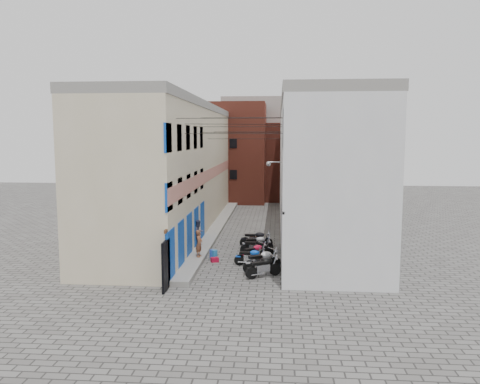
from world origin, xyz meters
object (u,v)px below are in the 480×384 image
(motorcycle_e, at_px, (257,246))
(water_jug_near, at_px, (215,254))
(motorcycle_c, at_px, (251,256))
(person_b, at_px, (199,233))
(person_a, at_px, (199,243))
(motorcycle_g, at_px, (256,238))
(motorcycle_a, at_px, (264,266))
(motorcycle_d, at_px, (255,252))
(red_crate, at_px, (215,260))
(water_jug_far, at_px, (212,254))
(motorcycle_b, at_px, (262,260))
(motorcycle_f, at_px, (257,243))

(motorcycle_e, distance_m, water_jug_near, 2.40)
(motorcycle_c, relative_size, motorcycle_e, 0.93)
(motorcycle_c, xyz_separation_m, water_jug_near, (-2.07, 1.33, -0.28))
(motorcycle_c, height_order, motorcycle_e, motorcycle_e)
(motorcycle_e, relative_size, person_b, 1.25)
(motorcycle_e, relative_size, water_jug_near, 4.11)
(motorcycle_c, distance_m, person_a, 2.93)
(motorcycle_c, height_order, motorcycle_g, motorcycle_g)
(motorcycle_a, distance_m, motorcycle_c, 2.05)
(motorcycle_c, distance_m, person_b, 4.65)
(person_b, bearing_deg, motorcycle_d, -94.12)
(motorcycle_c, distance_m, red_crate, 2.10)
(water_jug_far, xyz_separation_m, red_crate, (0.26, -0.85, -0.11))
(motorcycle_d, height_order, person_a, person_a)
(motorcycle_d, distance_m, person_a, 3.01)
(motorcycle_b, relative_size, person_a, 1.46)
(motorcycle_b, relative_size, person_b, 1.39)
(motorcycle_d, height_order, water_jug_far, motorcycle_d)
(motorcycle_e, distance_m, motorcycle_f, 0.90)
(motorcycle_b, xyz_separation_m, motorcycle_f, (-0.42, 4.00, -0.07))
(person_b, height_order, water_jug_near, person_b)
(person_b, xyz_separation_m, water_jug_near, (1.22, -1.92, -0.78))
(motorcycle_c, height_order, water_jug_near, motorcycle_c)
(person_b, height_order, red_crate, person_b)
(motorcycle_a, xyz_separation_m, water_jug_near, (-2.77, 3.25, -0.32))
(motorcycle_c, relative_size, person_a, 1.22)
(water_jug_near, bearing_deg, motorcycle_e, 18.02)
(motorcycle_c, bearing_deg, red_crate, -102.54)
(motorcycle_a, relative_size, motorcycle_g, 0.95)
(motorcycle_c, bearing_deg, motorcycle_f, -179.69)
(motorcycle_a, relative_size, water_jug_near, 4.08)
(water_jug_far, bearing_deg, motorcycle_d, -12.85)
(motorcycle_f, bearing_deg, red_crate, -49.85)
(person_a, xyz_separation_m, red_crate, (0.84, -0.08, -0.85))
(person_a, bearing_deg, motorcycle_d, -78.66)
(motorcycle_d, distance_m, water_jug_far, 2.46)
(motorcycle_c, bearing_deg, person_a, -99.26)
(motorcycle_e, height_order, red_crate, motorcycle_e)
(person_b, bearing_deg, red_crate, -123.43)
(motorcycle_f, distance_m, water_jug_far, 2.88)
(water_jug_far, bearing_deg, red_crate, -73.15)
(motorcycle_e, distance_m, red_crate, 2.66)
(motorcycle_a, height_order, person_a, person_a)
(motorcycle_a, bearing_deg, motorcycle_c, 168.68)
(motorcycle_b, distance_m, red_crate, 3.10)
(motorcycle_d, bearing_deg, motorcycle_b, -26.31)
(motorcycle_b, relative_size, water_jug_near, 4.57)
(water_jug_near, xyz_separation_m, water_jug_far, (-0.17, 0.11, -0.00))
(motorcycle_g, height_order, water_jug_near, motorcycle_g)
(motorcycle_d, height_order, motorcycle_e, motorcycle_e)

